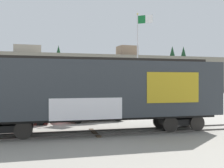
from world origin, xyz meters
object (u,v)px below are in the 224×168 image
flagpole (140,50)px  parked_car_white (95,110)px  parked_car_red (18,111)px  freight_car (99,90)px

flagpole → parked_car_white: 9.17m
parked_car_red → parked_car_white: size_ratio=1.03×
freight_car → flagpole: flagpole is taller
freight_car → parked_car_red: (-4.56, 4.85, -1.54)m
freight_car → parked_car_white: size_ratio=3.05×
freight_car → flagpole: 12.41m
flagpole → parked_car_white: flagpole is taller
flagpole → parked_car_red: bearing=-154.6°
flagpole → freight_car: bearing=-122.4°
parked_car_red → freight_car: bearing=-46.8°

